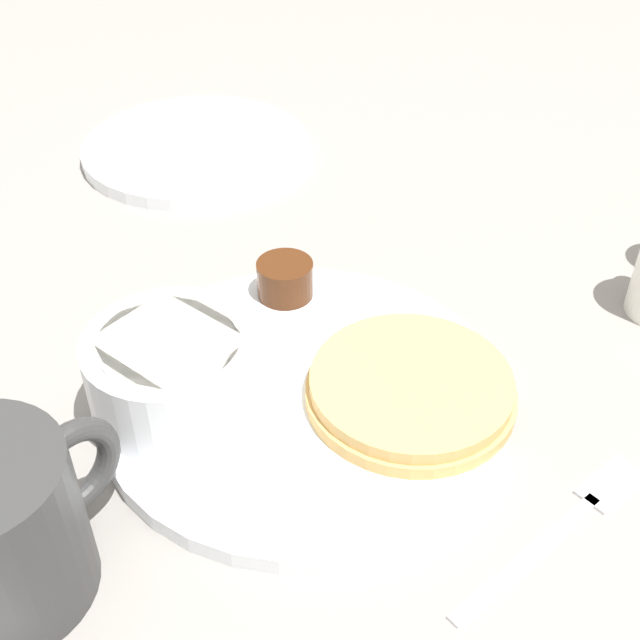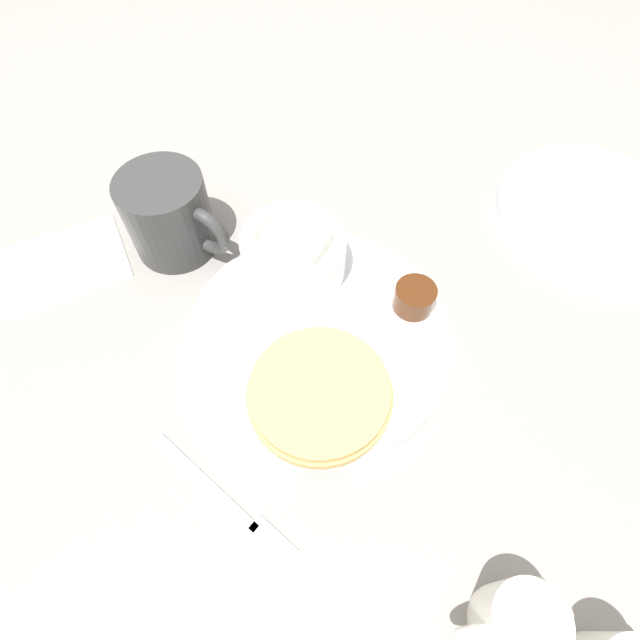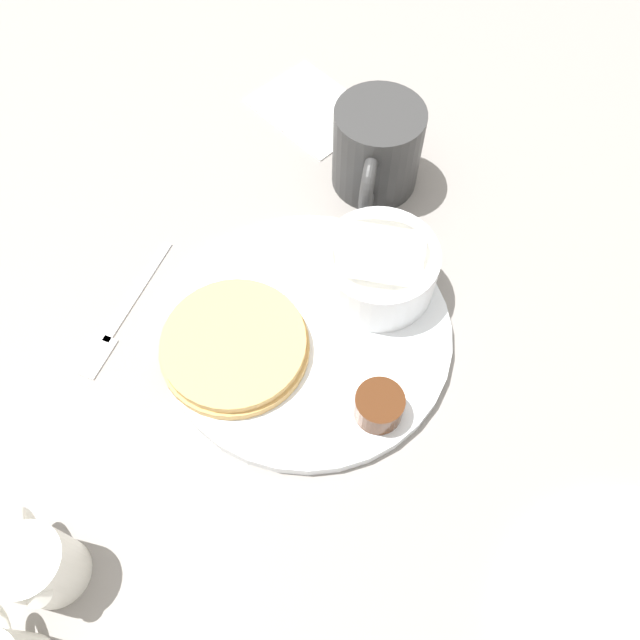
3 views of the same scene
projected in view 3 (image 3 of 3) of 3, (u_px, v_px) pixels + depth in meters
The scene contains 10 objects.
ground_plane at pixel (308, 335), 0.56m from camera, with size 4.00×4.00×0.00m, color gray.
plate at pixel (308, 332), 0.55m from camera, with size 0.25×0.25×0.01m.
pancake_stack at pixel (234, 345), 0.53m from camera, with size 0.13×0.13×0.02m.
bowl at pixel (379, 268), 0.55m from camera, with size 0.10×0.10×0.05m.
syrup_cup at pixel (379, 406), 0.50m from camera, with size 0.04×0.04×0.03m.
butter_ramekin at pixel (404, 276), 0.56m from camera, with size 0.04×0.04×0.04m.
coffee_mug at pixel (377, 150), 0.61m from camera, with size 0.09×0.12×0.09m.
creamer_pitcher_near at pixel (40, 565), 0.43m from camera, with size 0.07×0.05×0.07m.
fork at pixel (118, 322), 0.56m from camera, with size 0.04×0.15×0.00m.
napkin at pixel (312, 108), 0.70m from camera, with size 0.15×0.12×0.00m.
Camera 3 is at (0.15, -0.21, 0.49)m, focal length 35.00 mm.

